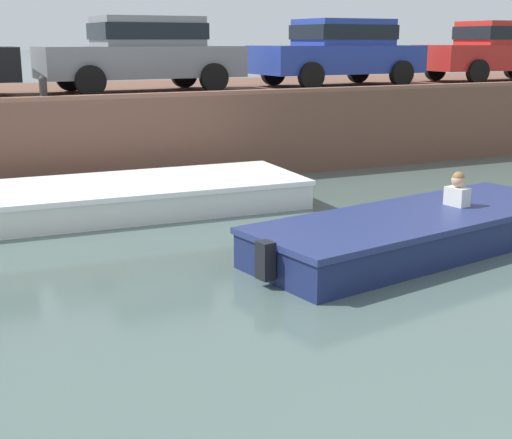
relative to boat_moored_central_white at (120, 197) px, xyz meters
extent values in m
plane|color=#4C605B|center=(-0.14, -4.26, -0.24)|extent=(400.00, 400.00, 0.00)
cube|color=brown|center=(-0.14, 4.80, 0.61)|extent=(60.00, 6.00, 1.71)
cube|color=brown|center=(-0.14, 1.92, 1.51)|extent=(60.00, 0.24, 0.08)
cube|color=white|center=(0.28, -0.01, -0.04)|extent=(5.60, 2.33, 0.41)
cube|color=white|center=(0.28, -0.01, 0.21)|extent=(5.66, 2.39, 0.08)
cube|color=brown|center=(0.69, -0.02, 0.11)|extent=(0.30, 1.96, 0.06)
cube|color=navy|center=(3.14, -3.91, -0.02)|extent=(5.18, 2.51, 0.44)
cube|color=navy|center=(3.14, -3.91, 0.24)|extent=(5.25, 2.58, 0.08)
cube|color=brown|center=(2.77, -3.98, 0.14)|extent=(0.51, 1.47, 0.06)
cube|color=black|center=(0.60, -4.39, 0.08)|extent=(0.19, 0.23, 0.45)
cube|color=silver|center=(3.87, -3.77, 0.32)|extent=(0.26, 0.35, 0.44)
sphere|color=tan|center=(3.87, -3.77, 0.64)|extent=(0.19, 0.19, 0.19)
sphere|color=olive|center=(3.87, -3.77, 0.68)|extent=(0.17, 0.17, 0.17)
cube|color=slate|center=(1.42, 3.47, 2.09)|extent=(4.26, 1.84, 0.64)
cube|color=slate|center=(1.59, 3.48, 2.71)|extent=(2.16, 1.56, 0.60)
cube|color=black|center=(1.59, 3.48, 2.71)|extent=(2.24, 1.59, 0.33)
cylinder|color=black|center=(0.15, 2.57, 1.77)|extent=(0.61, 0.20, 0.60)
cylinder|color=black|center=(0.08, 4.28, 1.77)|extent=(0.61, 0.20, 0.60)
cylinder|color=black|center=(2.75, 2.67, 1.77)|extent=(0.61, 0.20, 0.60)
cylinder|color=black|center=(2.68, 4.38, 1.77)|extent=(0.61, 0.20, 0.60)
cube|color=#233893|center=(6.20, 3.47, 2.09)|extent=(4.07, 1.89, 0.64)
cube|color=#233893|center=(6.36, 3.48, 2.71)|extent=(2.06, 1.60, 0.60)
cube|color=black|center=(6.36, 3.48, 2.71)|extent=(2.14, 1.64, 0.33)
cylinder|color=black|center=(5.00, 2.54, 1.77)|extent=(0.61, 0.20, 0.60)
cylinder|color=black|center=(4.92, 4.31, 1.77)|extent=(0.61, 0.20, 0.60)
cylinder|color=black|center=(7.48, 2.64, 1.77)|extent=(0.61, 0.20, 0.60)
cylinder|color=black|center=(7.40, 4.41, 1.77)|extent=(0.61, 0.20, 0.60)
cube|color=#B2231E|center=(11.16, 3.47, 2.09)|extent=(4.42, 1.78, 0.64)
cube|color=#B2231E|center=(11.33, 3.47, 2.71)|extent=(2.22, 1.52, 0.60)
cube|color=black|center=(11.33, 3.47, 2.71)|extent=(2.31, 1.56, 0.33)
cylinder|color=black|center=(9.78, 2.66, 1.77)|extent=(0.60, 0.19, 0.60)
cylinder|color=black|center=(9.82, 4.36, 1.77)|extent=(0.60, 0.19, 0.60)
cylinder|color=#2D2B28|center=(-0.81, 2.05, 1.65)|extent=(0.14, 0.14, 0.35)
sphere|color=#2D2B28|center=(-0.81, 2.05, 1.84)|extent=(0.15, 0.15, 0.15)
camera|label=1|loc=(-2.75, -11.46, 2.54)|focal=50.00mm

